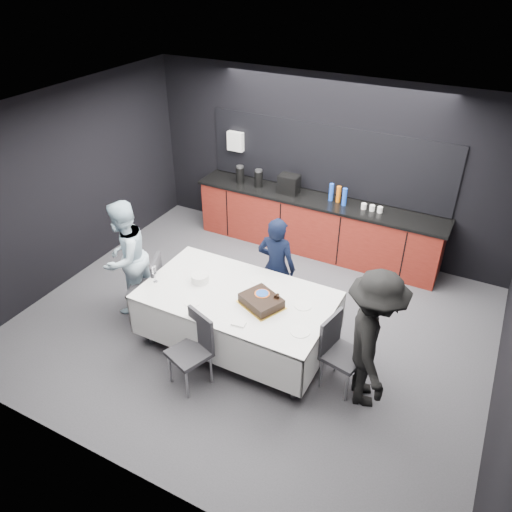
# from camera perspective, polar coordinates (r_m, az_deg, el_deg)

# --- Properties ---
(ground) EXTENTS (6.00, 6.00, 0.00)m
(ground) POSITION_cam_1_polar(r_m,az_deg,el_deg) (6.81, -0.39, -7.88)
(ground) COLOR #444449
(ground) RESTS_ON ground
(room_shell) EXTENTS (6.04, 5.04, 2.82)m
(room_shell) POSITION_cam_1_polar(r_m,az_deg,el_deg) (5.78, -0.46, 6.30)
(room_shell) COLOR white
(room_shell) RESTS_ON ground
(kitchenette) EXTENTS (4.10, 0.64, 2.05)m
(kitchenette) POSITION_cam_1_polar(r_m,az_deg,el_deg) (8.19, 6.79, 4.07)
(kitchenette) COLOR maroon
(kitchenette) RESTS_ON ground
(party_table) EXTENTS (2.32, 1.32, 0.78)m
(party_table) POSITION_cam_1_polar(r_m,az_deg,el_deg) (6.13, -2.18, -5.45)
(party_table) COLOR #99999E
(party_table) RESTS_ON ground
(cake_assembly) EXTENTS (0.60, 0.56, 0.16)m
(cake_assembly) POSITION_cam_1_polar(r_m,az_deg,el_deg) (5.84, 0.63, -5.16)
(cake_assembly) COLOR #E9BB44
(cake_assembly) RESTS_ON party_table
(plate_stack) EXTENTS (0.22, 0.22, 0.10)m
(plate_stack) POSITION_cam_1_polar(r_m,az_deg,el_deg) (6.28, -6.43, -2.52)
(plate_stack) COLOR white
(plate_stack) RESTS_ON party_table
(loose_plate_near) EXTENTS (0.20, 0.20, 0.01)m
(loose_plate_near) POSITION_cam_1_polar(r_m,az_deg,el_deg) (5.96, -7.28, -5.27)
(loose_plate_near) COLOR white
(loose_plate_near) RESTS_ON party_table
(loose_plate_right_a) EXTENTS (0.21, 0.21, 0.01)m
(loose_plate_right_a) POSITION_cam_1_polar(r_m,az_deg,el_deg) (5.89, 5.41, -5.65)
(loose_plate_right_a) COLOR white
(loose_plate_right_a) RESTS_ON party_table
(loose_plate_right_b) EXTENTS (0.22, 0.22, 0.01)m
(loose_plate_right_b) POSITION_cam_1_polar(r_m,az_deg,el_deg) (5.54, 5.06, -8.58)
(loose_plate_right_b) COLOR white
(loose_plate_right_b) RESTS_ON party_table
(loose_plate_far) EXTENTS (0.21, 0.21, 0.01)m
(loose_plate_far) POSITION_cam_1_polar(r_m,az_deg,el_deg) (6.29, 0.32, -2.72)
(loose_plate_far) COLOR white
(loose_plate_far) RESTS_ON party_table
(fork_pile) EXTENTS (0.17, 0.12, 0.02)m
(fork_pile) POSITION_cam_1_polar(r_m,az_deg,el_deg) (5.60, -1.99, -7.73)
(fork_pile) COLOR white
(fork_pile) RESTS_ON party_table
(champagne_flute) EXTENTS (0.06, 0.06, 0.22)m
(champagne_flute) POSITION_cam_1_polar(r_m,az_deg,el_deg) (6.30, -11.57, -1.69)
(champagne_flute) COLOR white
(champagne_flute) RESTS_ON party_table
(chair_left) EXTENTS (0.55, 0.55, 0.92)m
(chair_left) POSITION_cam_1_polar(r_m,az_deg,el_deg) (6.79, -12.01, -3.14)
(chair_left) COLOR #29282D
(chair_left) RESTS_ON ground
(chair_right) EXTENTS (0.50, 0.50, 0.92)m
(chair_right) POSITION_cam_1_polar(r_m,az_deg,el_deg) (5.77, 9.33, -10.26)
(chair_right) COLOR #29282D
(chair_right) RESTS_ON ground
(chair_near) EXTENTS (0.54, 0.54, 0.92)m
(chair_near) POSITION_cam_1_polar(r_m,az_deg,el_deg) (5.77, -7.07, -10.03)
(chair_near) COLOR #29282D
(chair_near) RESTS_ON ground
(person_center) EXTENTS (0.55, 0.38, 1.46)m
(person_center) POSITION_cam_1_polar(r_m,az_deg,el_deg) (6.62, 2.34, -1.28)
(person_center) COLOR black
(person_center) RESTS_ON ground
(person_left) EXTENTS (0.68, 0.84, 1.62)m
(person_left) POSITION_cam_1_polar(r_m,az_deg,el_deg) (6.90, -14.75, -0.18)
(person_left) COLOR silver
(person_left) RESTS_ON ground
(person_right) EXTENTS (0.99, 1.24, 1.69)m
(person_right) POSITION_cam_1_polar(r_m,az_deg,el_deg) (5.46, 13.18, -9.39)
(person_right) COLOR black
(person_right) RESTS_ON ground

